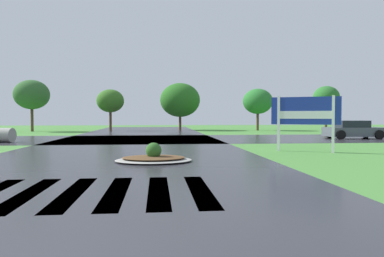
{
  "coord_description": "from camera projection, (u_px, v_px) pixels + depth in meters",
  "views": [
    {
      "loc": [
        1.32,
        -3.63,
        1.63
      ],
      "look_at": [
        3.0,
        13.77,
        1.02
      ],
      "focal_mm": 34.05,
      "sensor_mm": 36.0,
      "label": 1
    }
  ],
  "objects": [
    {
      "name": "estate_billboard",
      "position": [
        305.0,
        114.0,
        16.35
      ],
      "size": [
        2.73,
        1.42,
        2.53
      ],
      "rotation": [
        0.0,
        0.0,
        2.68
      ],
      "color": "white",
      "rests_on": "ground"
    },
    {
      "name": "background_treeline",
      "position": [
        172.0,
        99.0,
        40.13
      ],
      "size": [
        35.01,
        6.15,
        5.34
      ],
      "color": "#4C3823",
      "rests_on": "ground"
    },
    {
      "name": "asphalt_roadway",
      "position": [
        121.0,
        160.0,
        13.49
      ],
      "size": [
        10.96,
        80.0,
        0.01
      ],
      "primitive_type": "cube",
      "color": "#2B2B30",
      "rests_on": "ground"
    },
    {
      "name": "median_island",
      "position": [
        154.0,
        158.0,
        12.88
      ],
      "size": [
        2.72,
        2.07,
        0.68
      ],
      "color": "#9E9B93",
      "rests_on": "ground"
    },
    {
      "name": "asphalt_cross_road",
      "position": [
        138.0,
        139.0,
        25.36
      ],
      "size": [
        90.0,
        9.86,
        0.01
      ],
      "primitive_type": "cube",
      "color": "#2B2B30",
      "rests_on": "ground"
    },
    {
      "name": "car_blue_compact",
      "position": [
        353.0,
        130.0,
        25.98
      ],
      "size": [
        4.09,
        2.17,
        1.29
      ],
      "rotation": [
        0.0,
        0.0,
        -0.04
      ],
      "color": "#4C545B",
      "rests_on": "ground"
    },
    {
      "name": "crosswalk_stripes",
      "position": [
        95.0,
        192.0,
        7.72
      ],
      "size": [
        4.95,
        3.52,
        0.01
      ],
      "color": "white",
      "rests_on": "ground"
    }
  ]
}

